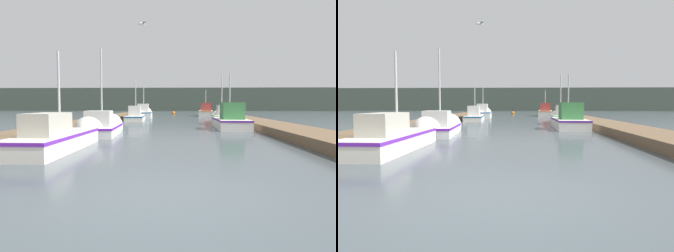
% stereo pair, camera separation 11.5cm
% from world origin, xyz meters
% --- Properties ---
extents(ground_plane, '(200.00, 200.00, 0.00)m').
position_xyz_m(ground_plane, '(0.00, 0.00, 0.00)').
color(ground_plane, '#424C51').
extents(dock_left, '(2.35, 40.00, 0.39)m').
position_xyz_m(dock_left, '(-6.02, 16.00, 0.20)').
color(dock_left, brown).
rests_on(dock_left, ground_plane).
extents(dock_right, '(2.35, 40.00, 0.39)m').
position_xyz_m(dock_right, '(6.02, 16.00, 0.20)').
color(dock_right, brown).
rests_on(dock_right, ground_plane).
extents(distant_shore_ridge, '(120.00, 16.00, 5.05)m').
position_xyz_m(distant_shore_ridge, '(0.00, 68.44, 2.52)').
color(distant_shore_ridge, '#424C42').
rests_on(distant_shore_ridge, ground_plane).
extents(fishing_boat_0, '(1.61, 5.88, 3.78)m').
position_xyz_m(fishing_boat_0, '(-3.81, 5.68, 0.40)').
color(fishing_boat_0, silver).
rests_on(fishing_boat_0, ground_plane).
extents(fishing_boat_1, '(1.92, 4.76, 4.87)m').
position_xyz_m(fishing_boat_1, '(-3.59, 10.50, 0.36)').
color(fishing_boat_1, silver).
rests_on(fishing_boat_1, ground_plane).
extents(fishing_boat_2, '(1.89, 6.00, 3.99)m').
position_xyz_m(fishing_boat_2, '(3.61, 14.85, 0.49)').
color(fishing_boat_2, silver).
rests_on(fishing_boat_2, ground_plane).
extents(fishing_boat_3, '(1.74, 6.21, 4.18)m').
position_xyz_m(fishing_boat_3, '(3.76, 19.34, 0.46)').
color(fishing_boat_3, silver).
rests_on(fishing_boat_3, ground_plane).
extents(fishing_boat_4, '(1.92, 6.16, 4.33)m').
position_xyz_m(fishing_boat_4, '(-3.70, 23.36, 0.38)').
color(fishing_boat_4, silver).
rests_on(fishing_boat_4, ground_plane).
extents(fishing_boat_5, '(2.01, 5.33, 4.13)m').
position_xyz_m(fishing_boat_5, '(-3.55, 28.56, 0.49)').
color(fishing_boat_5, silver).
rests_on(fishing_boat_5, ground_plane).
extents(fishing_boat_6, '(2.13, 5.66, 3.80)m').
position_xyz_m(fishing_boat_6, '(3.83, 33.92, 0.53)').
color(fishing_boat_6, silver).
rests_on(fishing_boat_6, ground_plane).
extents(mooring_piling_0, '(0.33, 0.33, 1.29)m').
position_xyz_m(mooring_piling_0, '(5.02, 21.07, 0.65)').
color(mooring_piling_0, '#473523').
rests_on(mooring_piling_0, ground_plane).
extents(mooring_piling_1, '(0.26, 0.26, 0.96)m').
position_xyz_m(mooring_piling_1, '(-4.72, 39.26, 0.49)').
color(mooring_piling_1, '#473523').
rests_on(mooring_piling_1, ground_plane).
extents(mooring_piling_2, '(0.30, 0.30, 1.10)m').
position_xyz_m(mooring_piling_2, '(-4.77, 38.67, 0.56)').
color(mooring_piling_2, '#473523').
rests_on(mooring_piling_2, ground_plane).
extents(mooring_piling_3, '(0.36, 0.36, 1.11)m').
position_xyz_m(mooring_piling_3, '(-4.72, 28.94, 0.56)').
color(mooring_piling_3, '#473523').
rests_on(mooring_piling_3, ground_plane).
extents(channel_buoy, '(0.55, 0.55, 1.05)m').
position_xyz_m(channel_buoy, '(-0.45, 40.55, 0.16)').
color(channel_buoy, '#BF6513').
rests_on(channel_buoy, ground_plane).
extents(seagull_lead, '(0.41, 0.52, 0.12)m').
position_xyz_m(seagull_lead, '(-1.23, 8.02, 4.93)').
color(seagull_lead, white).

